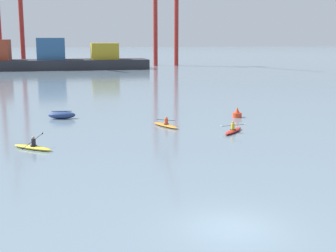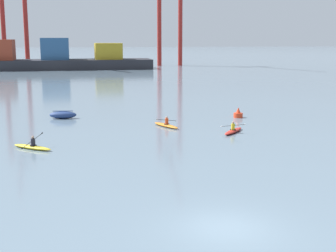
# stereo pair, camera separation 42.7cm
# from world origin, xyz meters

# --- Properties ---
(ground_plane) EXTENTS (800.00, 800.00, 0.00)m
(ground_plane) POSITION_xyz_m (0.00, 0.00, 0.00)
(ground_plane) COLOR slate
(container_barge) EXTENTS (47.79, 10.01, 7.77)m
(container_barge) POSITION_xyz_m (-10.43, 103.92, 2.55)
(container_barge) COLOR #28282D
(container_barge) RESTS_ON ground
(gantry_crane_west) EXTENTS (7.04, 16.31, 33.32)m
(gantry_crane_west) POSITION_xyz_m (-20.85, 116.30, 17.26)
(gantry_crane_west) COLOR maroon
(gantry_crane_west) RESTS_ON ground
(capsized_dinghy) EXTENTS (2.74, 1.49, 0.76)m
(capsized_dinghy) POSITION_xyz_m (-7.08, 28.74, 0.35)
(capsized_dinghy) COLOR navy
(capsized_dinghy) RESTS_ON ground
(channel_buoy) EXTENTS (0.90, 0.90, 1.00)m
(channel_buoy) POSITION_xyz_m (9.82, 25.92, 0.36)
(channel_buoy) COLOR red
(channel_buoy) RESTS_ON ground
(kayak_red) EXTENTS (2.67, 2.97, 0.95)m
(kayak_red) POSITION_xyz_m (6.85, 18.83, 0.17)
(kayak_red) COLOR red
(kayak_red) RESTS_ON ground
(kayak_yellow) EXTENTS (3.01, 2.62, 1.04)m
(kayak_yellow) POSITION_xyz_m (-8.97, 16.07, 0.17)
(kayak_yellow) COLOR yellow
(kayak_yellow) RESTS_ON ground
(kayak_orange) EXTENTS (2.08, 3.34, 0.95)m
(kayak_orange) POSITION_xyz_m (1.90, 22.44, 0.17)
(kayak_orange) COLOR orange
(kayak_orange) RESTS_ON ground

